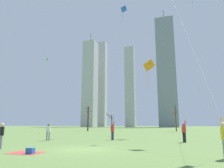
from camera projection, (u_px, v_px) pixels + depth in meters
name	position (u px, v px, depth m)	size (l,w,h in m)	color
ground_plane	(84.00, 149.00, 13.02)	(400.00, 400.00, 0.00)	#5B7A3D
kite_flyer_foreground_right_yellow	(187.00, 119.00, 17.68)	(3.01, 6.96, 10.38)	black
kite_flyer_midfield_center_teal	(75.00, 103.00, 20.58)	(15.08, 3.24, 16.38)	gray
kite_flyer_midfield_right_orange	(124.00, 110.00, 22.51)	(4.15, 5.72, 9.59)	#33384C
kite_flyer_foreground_left_white	(206.00, 90.00, 11.88)	(2.70, 14.41, 19.34)	gray
bystander_strolling_midfield	(1.00, 134.00, 13.32)	(0.47, 0.32, 1.62)	gray
distant_kite_drifting_right_blue	(123.00, 16.00, 32.14)	(1.42, 4.55, 19.76)	blue
distant_kite_drifting_left_green	(46.00, 68.00, 40.59)	(1.52, 3.37, 14.54)	green
picnic_spot	(28.00, 152.00, 11.22)	(1.83, 1.44, 0.31)	#CC3838
bare_tree_rightmost	(112.00, 121.00, 54.21)	(2.15, 3.01, 4.43)	#423326
bare_tree_center	(88.00, 118.00, 50.93)	(1.59, 4.12, 5.89)	#423326
bare_tree_leftmost	(176.00, 117.00, 48.00)	(1.67, 2.56, 5.90)	brown
skyline_slender_spire	(90.00, 83.00, 138.87)	(8.12, 8.45, 63.61)	#B2B2B7
skyline_short_annex	(130.00, 86.00, 136.33)	(6.05, 6.54, 52.20)	#B2B2B7
skyline_squat_block	(101.00, 83.00, 154.08)	(7.63, 5.67, 62.60)	#B2B2B7
skyline_tall_tower	(166.00, 71.00, 128.41)	(11.24, 7.46, 74.24)	gray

